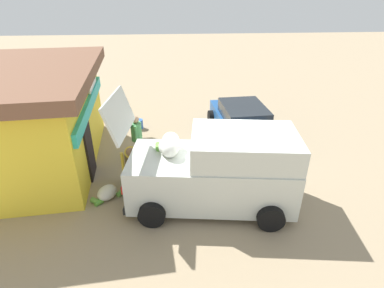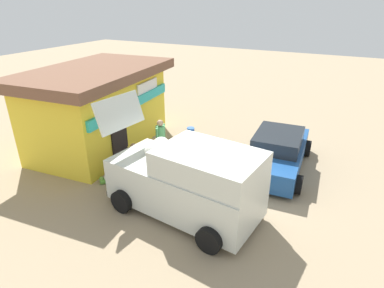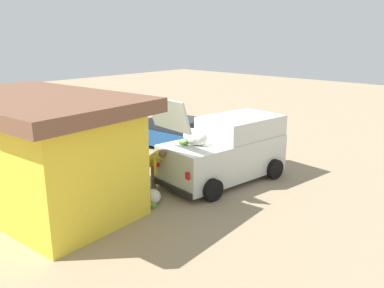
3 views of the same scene
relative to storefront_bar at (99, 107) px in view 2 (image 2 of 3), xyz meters
The scene contains 8 objects.
ground_plane 5.68m from the storefront_bar, 104.37° to the right, with size 60.00×60.00×0.00m, color #9E896B.
storefront_bar is the anchor object (origin of this frame).
delivery_van 5.78m from the storefront_bar, 114.84° to the right, with size 2.62×4.69×2.98m.
parked_sedan 6.96m from the storefront_bar, 78.71° to the right, with size 4.30×2.29×1.32m.
vendor_standing 3.05m from the storefront_bar, 94.36° to the right, with size 0.57×0.35×1.67m.
customer_bending 3.33m from the storefront_bar, 115.54° to the right, with size 0.83×0.57×1.40m.
unloaded_banana_pile 3.39m from the storefront_bar, 132.42° to the right, with size 0.78×0.93×0.39m.
paint_bucket 3.99m from the storefront_bar, 47.50° to the right, with size 0.33×0.33×0.38m, color blue.
Camera 2 is at (-7.68, -3.45, 5.53)m, focal length 30.12 mm.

